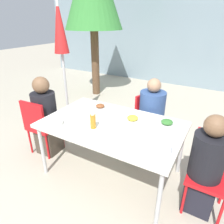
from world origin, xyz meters
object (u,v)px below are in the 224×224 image
Objects in this scene: person_left at (46,118)px; person_far at (151,119)px; person_right at (205,168)px; chair_far at (149,117)px; closed_umbrella at (61,41)px; drinking_cup at (168,150)px; chair_left at (40,123)px; chair_right at (211,167)px; salad_bowl at (55,123)px; bottle at (93,121)px.

person_far is at bearing 29.03° from person_left.
person_left is 2.15m from person_right.
chair_far is 0.39× the size of closed_umbrella.
chair_far reaches higher than drinking_cup.
person_far is (1.31, 0.82, -0.03)m from person_left.
chair_left is at bearing -39.29° from person_far.
chair_right is at bearing 69.20° from person_far.
chair_far is (1.29, 0.98, 0.00)m from chair_left.
closed_umbrella is (-0.28, 0.89, 1.04)m from chair_left.
person_left reaches higher than salad_bowl.
chair_right is at bearing -14.96° from closed_umbrella.
person_right reaches higher than chair_right.
bottle is at bearing 20.41° from salad_bowl.
chair_right is 0.76× the size of person_far.
person_right is at bearing -1.76° from person_left.
person_far is (-0.84, 0.77, 0.00)m from person_right.
bottle reaches higher than salad_bowl.
drinking_cup reaches higher than salad_bowl.
chair_right is at bearing 12.33° from bottle.
bottle is at bearing -3.76° from person_far.
chair_right is (2.20, 0.13, -0.06)m from person_left.
chair_right is at bearing 0.28° from person_left.
person_left is at bearing 3.81° from chair_right.
closed_umbrella is (-1.63, -0.02, 1.02)m from person_far.
chair_right reaches higher than salad_bowl.
person_right is 1.14m from person_far.
person_far is 10.74× the size of drinking_cup.
chair_far is 0.10m from person_far.
salad_bowl is at bearing -159.59° from bottle.
person_far reaches higher than drinking_cup.
salad_bowl is (-1.64, -0.36, 0.24)m from person_right.
person_right reaches higher than bottle.
person_far reaches higher than bottle.
chair_far is at bearing 58.50° from salad_bowl.
drinking_cup is at bearing 44.22° from chair_far.
closed_umbrella is at bearing -69.92° from chair_far.
salad_bowl is (-1.69, -0.44, 0.26)m from chair_right.
person_right is at bearing 63.98° from chair_far.
person_far is at bearing 58.06° from chair_far.
salad_bowl is at bearing -53.14° from closed_umbrella.
drinking_cup is at bearing -25.59° from closed_umbrella.
person_left is 1.04× the size of person_far.
bottle is at bearing -6.58° from chair_left.
chair_left is 1.04m from bottle.
person_far is at bearing 69.36° from bottle.
person_right is 1.24m from chair_far.
chair_right is at bearing 2.31° from chair_left.
person_far is 1.07m from bottle.
person_right reaches higher than chair_left.
person_left reaches higher than person_far.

